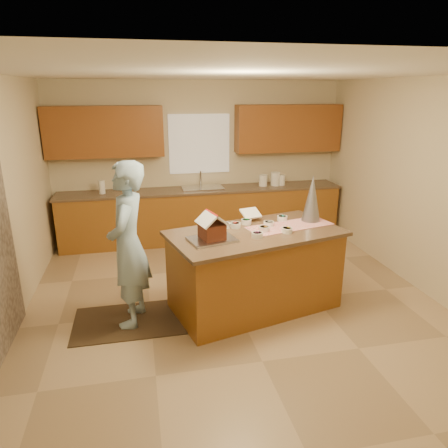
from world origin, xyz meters
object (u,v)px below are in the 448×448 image
(island_base, at_px, (255,272))
(gingerbread_house, at_px, (212,229))
(tinsel_tree, at_px, (312,198))
(boy, at_px, (128,245))

(island_base, xyz_separation_m, gingerbread_house, (-0.55, -0.19, 0.64))
(tinsel_tree, height_order, gingerbread_house, tinsel_tree)
(tinsel_tree, bearing_deg, island_base, -162.16)
(boy, distance_m, gingerbread_house, 0.93)
(island_base, bearing_deg, boy, 167.40)
(island_base, relative_size, boy, 1.03)
(island_base, xyz_separation_m, tinsel_tree, (0.79, 0.25, 0.80))
(island_base, distance_m, tinsel_tree, 1.15)
(boy, bearing_deg, gingerbread_house, 92.70)
(boy, relative_size, gingerbread_house, 5.14)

